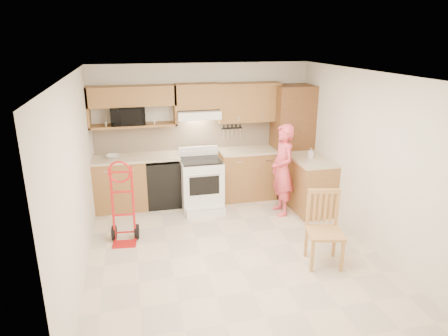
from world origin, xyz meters
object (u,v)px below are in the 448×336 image
object	(u,v)px
dining_chair	(325,230)
microwave	(128,115)
range	(202,180)
hand_truck	(122,207)
person	(282,170)

from	to	relation	value
dining_chair	microwave	bearing A→B (deg)	144.86
range	hand_truck	distance (m)	1.67
microwave	range	world-z (taller)	microwave
hand_truck	dining_chair	distance (m)	2.90
microwave	dining_chair	xyz separation A→B (m)	(2.46, -2.70, -1.15)
hand_truck	dining_chair	world-z (taller)	hand_truck
person	dining_chair	xyz separation A→B (m)	(-0.04, -1.70, -0.29)
microwave	range	bearing A→B (deg)	-23.84
hand_truck	dining_chair	bearing A→B (deg)	-19.26
range	microwave	bearing A→B (deg)	157.99
microwave	person	xyz separation A→B (m)	(2.50, -1.00, -0.86)
hand_truck	microwave	bearing A→B (deg)	89.77
person	microwave	bearing A→B (deg)	-112.39
range	dining_chair	size ratio (longest dim) A/B	1.05
person	range	bearing A→B (deg)	-112.18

